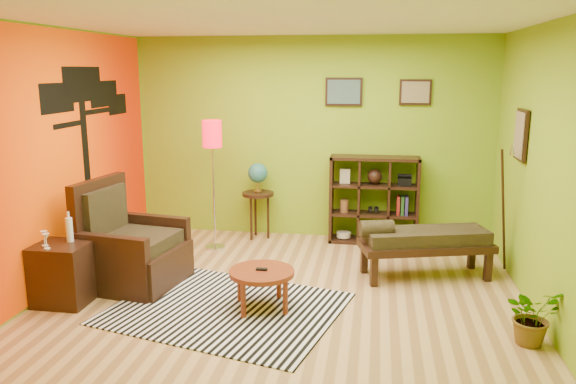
% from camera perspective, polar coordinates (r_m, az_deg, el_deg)
% --- Properties ---
extents(ground, '(5.00, 5.00, 0.00)m').
position_cam_1_polar(ground, '(6.07, -0.33, -10.39)').
color(ground, tan).
rests_on(ground, ground).
extents(room_shell, '(5.04, 4.54, 2.82)m').
position_cam_1_polar(room_shell, '(5.66, -1.26, 6.79)').
color(room_shell, '#7BA51A').
rests_on(room_shell, ground).
extents(zebra_rug, '(2.53, 2.20, 0.01)m').
position_cam_1_polar(zebra_rug, '(5.77, -6.29, -11.66)').
color(zebra_rug, white).
rests_on(zebra_rug, ground).
extents(coffee_table, '(0.65, 0.65, 0.42)m').
position_cam_1_polar(coffee_table, '(5.64, -2.69, -8.47)').
color(coffee_table, maroon).
rests_on(coffee_table, ground).
extents(armchair, '(1.10, 1.10, 1.17)m').
position_cam_1_polar(armchair, '(6.52, -15.79, -5.93)').
color(armchair, black).
rests_on(armchair, ground).
extents(side_cabinet, '(0.53, 0.48, 0.94)m').
position_cam_1_polar(side_cabinet, '(6.21, -21.87, -7.65)').
color(side_cabinet, black).
rests_on(side_cabinet, ground).
extents(floor_lamp, '(0.26, 0.26, 1.71)m').
position_cam_1_polar(floor_lamp, '(7.32, -7.69, 4.70)').
color(floor_lamp, silver).
rests_on(floor_lamp, ground).
extents(globe_table, '(0.44, 0.44, 1.08)m').
position_cam_1_polar(globe_table, '(7.83, -3.08, 1.06)').
color(globe_table, black).
rests_on(globe_table, ground).
extents(cube_shelf, '(1.20, 0.35, 1.20)m').
position_cam_1_polar(cube_shelf, '(7.76, 8.81, -0.81)').
color(cube_shelf, black).
rests_on(cube_shelf, ground).
extents(bench, '(1.58, 0.92, 0.69)m').
position_cam_1_polar(bench, '(6.60, 13.50, -4.77)').
color(bench, black).
rests_on(bench, ground).
extents(potted_plant, '(0.64, 0.67, 0.41)m').
position_cam_1_polar(potted_plant, '(5.44, 23.51, -11.97)').
color(potted_plant, '#26661E').
rests_on(potted_plant, ground).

